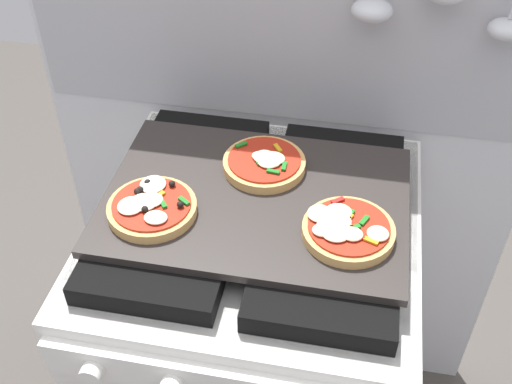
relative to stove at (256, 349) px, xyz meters
The scene contains 6 objects.
kitchen_backsplash 0.48m from the stove, 89.38° to the left, with size 1.10×0.09×1.55m.
stove is the anchor object (origin of this frame).
baking_tray 0.46m from the stove, 90.00° to the left, with size 0.54×0.38×0.02m, color #2D2826.
pizza_left 0.51m from the stove, 156.60° to the right, with size 0.15×0.15×0.03m.
pizza_right 0.51m from the stove, 21.58° to the right, with size 0.15×0.15×0.03m.
pizza_center 0.49m from the stove, 89.03° to the left, with size 0.15×0.15×0.03m.
Camera 1 is at (0.16, -0.82, 1.67)m, focal length 44.06 mm.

